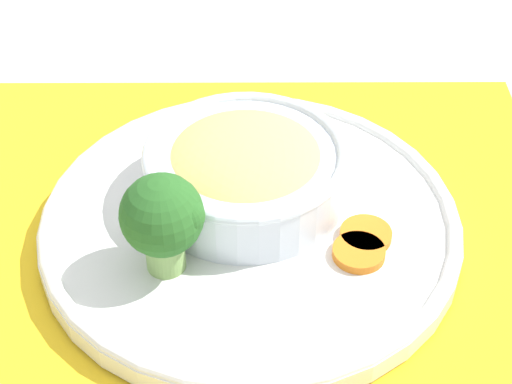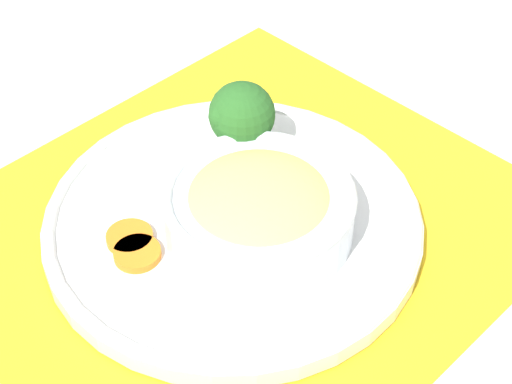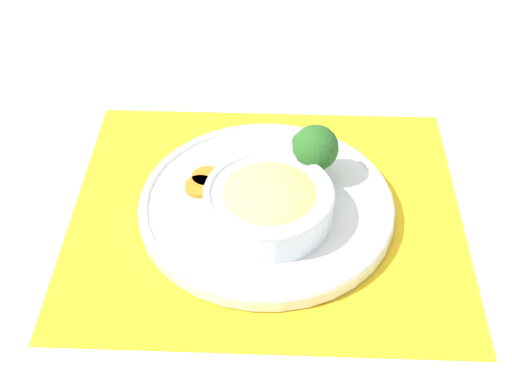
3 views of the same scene
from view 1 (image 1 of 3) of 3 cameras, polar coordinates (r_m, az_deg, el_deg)
ground_plane at (r=0.65m, az=-0.38°, el=-3.08°), size 4.00×4.00×0.00m
placemat at (r=0.64m, az=-0.38°, el=-2.95°), size 0.53×0.47×0.00m
plate at (r=0.64m, az=-0.38°, el=-2.09°), size 0.31×0.31×0.02m
bowl at (r=0.63m, az=-0.69°, el=1.60°), size 0.15×0.15×0.05m
broccoli_floret at (r=0.57m, az=-6.24°, el=-1.73°), size 0.06×0.06×0.08m
carrot_slice_near at (r=0.61m, az=6.87°, el=-4.02°), size 0.04×0.04×0.01m
carrot_slice_middle at (r=0.62m, az=7.33°, el=-2.86°), size 0.04×0.04×0.01m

